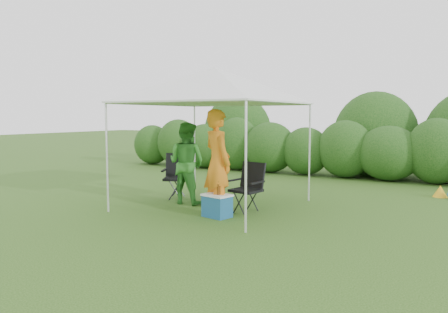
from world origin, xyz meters
The scene contains 10 objects.
ground centered at (0.00, 0.00, 0.00)m, with size 70.00×70.00×0.00m, color #375E1D.
hedge centered at (0.00, 6.00, 0.82)m, with size 13.81×1.53×1.80m.
canopy centered at (0.00, 0.50, 2.46)m, with size 3.10×3.10×2.83m.
chair_right centered at (0.83, 0.42, 0.54)m, with size 0.66×0.61×0.95m.
chair_left centered at (-1.23, 0.89, 0.57)m, with size 0.77×0.75×1.00m.
man centered at (0.47, -0.14, 0.99)m, with size 0.72×0.47×1.98m, color orange.
woman centered at (-0.66, 0.46, 0.86)m, with size 0.84×0.65×1.72m, color #307D29.
cooler centered at (0.55, -0.31, 0.21)m, with size 0.57×0.47×0.43m.
bottle centered at (0.61, -0.35, 0.55)m, with size 0.06×0.06×0.24m, color #592D0C.
lawn_toy centered at (4.02, 3.90, 0.13)m, with size 0.53×0.44×0.27m.
Camera 1 is at (4.63, -7.07, 1.87)m, focal length 35.00 mm.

